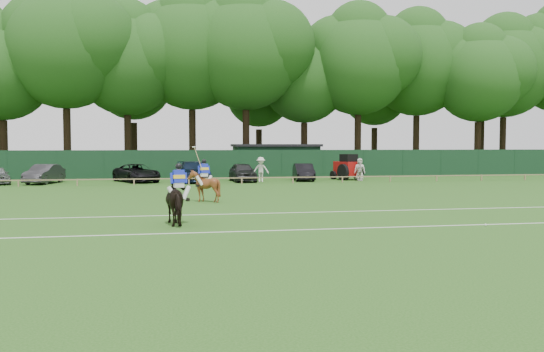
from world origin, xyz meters
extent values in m
plane|color=#1E4C14|center=(0.00, 0.00, 0.00)|extent=(160.00, 160.00, 0.00)
imported|color=black|center=(-4.32, -3.79, 0.87)|extent=(1.32, 2.20, 1.74)
imported|color=brown|center=(-2.80, 4.56, 0.84)|extent=(1.65, 1.78, 1.67)
imported|color=#303032|center=(-13.85, 21.05, 0.74)|extent=(2.53, 4.72, 1.48)
imported|color=black|center=(-6.97, 21.61, 0.72)|extent=(4.31, 5.68, 1.43)
imported|color=#101D35|center=(-2.53, 20.80, 0.82)|extent=(2.72, 5.78, 1.63)
imported|color=#29292B|center=(1.45, 20.74, 0.76)|extent=(1.98, 4.55, 1.53)
imported|color=black|center=(6.59, 20.94, 0.70)|extent=(2.02, 4.43, 1.41)
imported|color=silver|center=(2.84, 20.13, 0.99)|extent=(1.37, 0.92, 1.98)
imported|color=beige|center=(11.00, 19.63, 0.82)|extent=(1.03, 0.85, 1.64)
imported|color=silver|center=(11.22, 20.23, 0.92)|extent=(1.02, 0.79, 1.85)
cube|color=silver|center=(-4.32, -3.79, 1.47)|extent=(0.40, 0.32, 0.18)
cube|color=#1B29C4|center=(-4.32, -3.79, 1.79)|extent=(0.45, 0.38, 0.51)
cube|color=yellow|center=(-4.32, -3.79, 1.77)|extent=(0.48, 0.36, 0.18)
sphere|color=black|center=(-4.32, -3.79, 2.16)|extent=(0.25, 0.25, 0.25)
cylinder|color=silver|center=(-4.06, -3.79, 1.17)|extent=(0.41, 0.40, 0.59)
cylinder|color=silver|center=(-4.57, -3.89, 1.17)|extent=(0.43, 0.31, 0.59)
cube|color=silver|center=(-2.80, 4.56, 1.42)|extent=(0.41, 0.33, 0.18)
cube|color=#1B29C4|center=(-2.80, 4.56, 1.74)|extent=(0.46, 0.39, 0.51)
cube|color=yellow|center=(-2.80, 4.56, 1.72)|extent=(0.48, 0.38, 0.18)
sphere|color=black|center=(-2.80, 4.56, 2.11)|extent=(0.25, 0.25, 0.25)
cylinder|color=silver|center=(-2.54, 4.57, 1.12)|extent=(0.41, 0.41, 0.59)
cylinder|color=silver|center=(-3.04, 4.45, 1.12)|extent=(0.44, 0.31, 0.59)
cylinder|color=tan|center=(-3.11, 4.54, 2.29)|extent=(0.39, 0.51, 1.17)
sphere|color=silver|center=(6.68, -6.34, 0.04)|extent=(0.09, 0.09, 0.09)
cube|color=silver|center=(0.00, -6.00, 0.01)|extent=(60.00, 0.10, 0.01)
cube|color=silver|center=(0.00, -1.00, 0.01)|extent=(60.00, 0.10, 0.01)
cube|color=#997F5B|center=(0.00, 18.00, 0.45)|extent=(62.00, 0.08, 0.08)
cube|color=#14351E|center=(0.00, 27.00, 1.25)|extent=(92.00, 0.04, 2.50)
cube|color=#14331E|center=(6.00, 30.00, 1.40)|extent=(8.00, 4.00, 2.80)
cube|color=black|center=(6.00, 30.00, 2.92)|extent=(8.40, 4.40, 0.24)
cube|color=#B11110|center=(10.45, 21.50, 0.96)|extent=(1.78, 2.44, 1.18)
cube|color=black|center=(10.56, 21.15, 1.78)|extent=(1.39, 1.45, 0.82)
cylinder|color=black|center=(9.90, 20.66, 0.68)|extent=(0.67, 1.38, 1.37)
cylinder|color=black|center=(11.38, 21.12, 0.68)|extent=(0.67, 1.38, 1.37)
cylinder|color=black|center=(9.53, 22.17, 0.36)|extent=(0.48, 0.78, 0.73)
cylinder|color=black|center=(10.83, 22.57, 0.36)|extent=(0.48, 0.78, 0.73)
camera|label=1|loc=(-4.90, -25.40, 2.97)|focal=38.00mm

